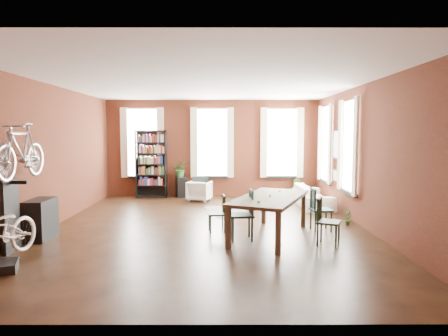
{
  "coord_description": "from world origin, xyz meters",
  "views": [
    {
      "loc": [
        0.36,
        -8.74,
        2.11
      ],
      "look_at": [
        0.38,
        0.6,
        1.29
      ],
      "focal_mm": 32.0,
      "sensor_mm": 36.0,
      "label": 1
    }
  ],
  "objects_px": {
    "dining_chair_d": "(321,210)",
    "cream_sofa": "(313,193)",
    "dining_table": "(270,217)",
    "dining_chair_a": "(241,215)",
    "dining_chair_c": "(329,222)",
    "bookshelf": "(151,164)",
    "plant_stand": "(182,187)",
    "dining_chair_b": "(217,214)",
    "white_armchair": "(199,190)",
    "console_table": "(41,219)"
  },
  "relations": [
    {
      "from": "dining_chair_d",
      "to": "cream_sofa",
      "type": "bearing_deg",
      "value": -13.35
    },
    {
      "from": "dining_table",
      "to": "dining_chair_a",
      "type": "bearing_deg",
      "value": -136.19
    },
    {
      "from": "dining_table",
      "to": "cream_sofa",
      "type": "height_order",
      "value": "dining_table"
    },
    {
      "from": "dining_chair_c",
      "to": "cream_sofa",
      "type": "xyz_separation_m",
      "value": [
        0.6,
        3.96,
        -0.04
      ]
    },
    {
      "from": "dining_chair_c",
      "to": "cream_sofa",
      "type": "bearing_deg",
      "value": 16.24
    },
    {
      "from": "dining_chair_a",
      "to": "dining_chair_d",
      "type": "height_order",
      "value": "dining_chair_a"
    },
    {
      "from": "dining_table",
      "to": "dining_chair_c",
      "type": "xyz_separation_m",
      "value": [
        1.03,
        -0.62,
        0.03
      ]
    },
    {
      "from": "dining_table",
      "to": "bookshelf",
      "type": "xyz_separation_m",
      "value": [
        -3.32,
        5.04,
        0.68
      ]
    },
    {
      "from": "dining_chair_d",
      "to": "bookshelf",
      "type": "bearing_deg",
      "value": 40.78
    },
    {
      "from": "bookshelf",
      "to": "cream_sofa",
      "type": "distance_m",
      "value": 5.28
    },
    {
      "from": "dining_chair_d",
      "to": "bookshelf",
      "type": "xyz_separation_m",
      "value": [
        -4.49,
        4.52,
        0.64
      ]
    },
    {
      "from": "bookshelf",
      "to": "plant_stand",
      "type": "relative_size",
      "value": 3.3
    },
    {
      "from": "dining_chair_a",
      "to": "dining_chair_d",
      "type": "bearing_deg",
      "value": 108.07
    },
    {
      "from": "dining_chair_d",
      "to": "bookshelf",
      "type": "relative_size",
      "value": 0.42
    },
    {
      "from": "dining_table",
      "to": "cream_sofa",
      "type": "bearing_deg",
      "value": 86.26
    },
    {
      "from": "dining_chair_c",
      "to": "bookshelf",
      "type": "relative_size",
      "value": 0.41
    },
    {
      "from": "cream_sofa",
      "to": "plant_stand",
      "type": "bearing_deg",
      "value": 66.78
    },
    {
      "from": "dining_chair_b",
      "to": "bookshelf",
      "type": "bearing_deg",
      "value": -162.49
    },
    {
      "from": "plant_stand",
      "to": "dining_table",
      "type": "bearing_deg",
      "value": -65.19
    },
    {
      "from": "white_armchair",
      "to": "cream_sofa",
      "type": "distance_m",
      "value": 3.47
    },
    {
      "from": "dining_table",
      "to": "dining_chair_d",
      "type": "distance_m",
      "value": 1.28
    },
    {
      "from": "white_armchair",
      "to": "dining_table",
      "type": "bearing_deg",
      "value": 126.31
    },
    {
      "from": "dining_table",
      "to": "console_table",
      "type": "relative_size",
      "value": 3.04
    },
    {
      "from": "dining_table",
      "to": "dining_chair_c",
      "type": "distance_m",
      "value": 1.21
    },
    {
      "from": "cream_sofa",
      "to": "plant_stand",
      "type": "height_order",
      "value": "cream_sofa"
    },
    {
      "from": "dining_chair_c",
      "to": "plant_stand",
      "type": "relative_size",
      "value": 1.34
    },
    {
      "from": "plant_stand",
      "to": "cream_sofa",
      "type": "bearing_deg",
      "value": -23.22
    },
    {
      "from": "dining_chair_b",
      "to": "dining_chair_d",
      "type": "bearing_deg",
      "value": 84.75
    },
    {
      "from": "dining_chair_d",
      "to": "cream_sofa",
      "type": "relative_size",
      "value": 0.44
    },
    {
      "from": "bookshelf",
      "to": "cream_sofa",
      "type": "height_order",
      "value": "bookshelf"
    },
    {
      "from": "dining_chair_a",
      "to": "cream_sofa",
      "type": "relative_size",
      "value": 0.48
    },
    {
      "from": "dining_chair_a",
      "to": "bookshelf",
      "type": "height_order",
      "value": "bookshelf"
    },
    {
      "from": "dining_chair_b",
      "to": "console_table",
      "type": "xyz_separation_m",
      "value": [
        -3.5,
        -0.57,
        0.01
      ]
    },
    {
      "from": "bookshelf",
      "to": "dining_chair_b",
      "type": "bearing_deg",
      "value": -64.37
    },
    {
      "from": "dining_chair_b",
      "to": "console_table",
      "type": "height_order",
      "value": "console_table"
    },
    {
      "from": "dining_chair_a",
      "to": "cream_sofa",
      "type": "xyz_separation_m",
      "value": [
        2.23,
        3.57,
        -0.09
      ]
    },
    {
      "from": "dining_chair_a",
      "to": "dining_chair_d",
      "type": "relative_size",
      "value": 1.08
    },
    {
      "from": "dining_chair_d",
      "to": "plant_stand",
      "type": "height_order",
      "value": "dining_chair_d"
    },
    {
      "from": "dining_table",
      "to": "dining_chair_b",
      "type": "relative_size",
      "value": 3.09
    },
    {
      "from": "console_table",
      "to": "plant_stand",
      "type": "xyz_separation_m",
      "value": [
        2.27,
        5.2,
        -0.07
      ]
    },
    {
      "from": "bookshelf",
      "to": "white_armchair",
      "type": "distance_m",
      "value": 1.93
    },
    {
      "from": "dining_chair_b",
      "to": "dining_chair_c",
      "type": "xyz_separation_m",
      "value": [
        2.12,
        -1.02,
        0.05
      ]
    },
    {
      "from": "dining_table",
      "to": "dining_chair_b",
      "type": "xyz_separation_m",
      "value": [
        -1.09,
        0.4,
        -0.02
      ]
    },
    {
      "from": "dining_table",
      "to": "plant_stand",
      "type": "height_order",
      "value": "dining_table"
    },
    {
      "from": "dining_chair_b",
      "to": "dining_chair_c",
      "type": "relative_size",
      "value": 0.88
    },
    {
      "from": "dining_chair_c",
      "to": "white_armchair",
      "type": "height_order",
      "value": "dining_chair_c"
    },
    {
      "from": "dining_chair_a",
      "to": "dining_chair_d",
      "type": "distance_m",
      "value": 1.92
    },
    {
      "from": "dining_table",
      "to": "dining_chair_a",
      "type": "relative_size",
      "value": 2.44
    },
    {
      "from": "dining_chair_c",
      "to": "dining_chair_d",
      "type": "relative_size",
      "value": 0.97
    },
    {
      "from": "dining_chair_d",
      "to": "console_table",
      "type": "relative_size",
      "value": 1.15
    }
  ]
}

